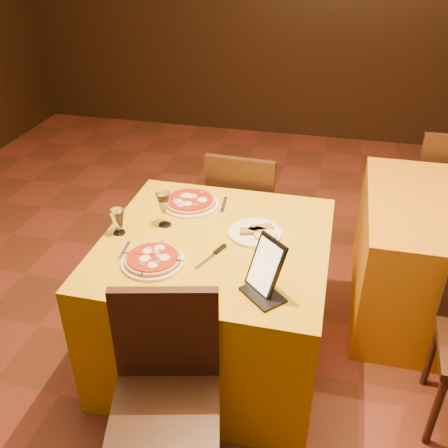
% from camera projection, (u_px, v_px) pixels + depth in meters
% --- Properties ---
extents(floor, '(6.00, 7.00, 0.01)m').
position_uv_depth(floor, '(221.00, 358.00, 2.78)').
color(floor, '#5E2D19').
rests_on(floor, ground).
extents(wall_back, '(6.00, 0.01, 2.80)m').
position_uv_depth(wall_back, '(304.00, 1.00, 4.95)').
color(wall_back, black).
rests_on(wall_back, floor).
extents(main_table, '(1.10, 1.10, 0.75)m').
position_uv_depth(main_table, '(216.00, 299.00, 2.63)').
color(main_table, '#CA9F0D').
rests_on(main_table, floor).
extents(chair_main_near, '(0.47, 0.47, 0.91)m').
position_uv_depth(chair_main_near, '(165.00, 413.00, 1.93)').
color(chair_main_near, black).
rests_on(chair_main_near, floor).
extents(chair_main_far, '(0.46, 0.46, 0.91)m').
position_uv_depth(chair_main_far, '(246.00, 211.00, 3.27)').
color(chair_main_far, black).
rests_on(chair_main_far, floor).
extents(chair_side_far, '(0.47, 0.47, 0.91)m').
position_uv_depth(chair_side_far, '(440.00, 186.00, 3.57)').
color(chair_side_far, black).
rests_on(chair_side_far, floor).
extents(pizza_near, '(0.29, 0.29, 0.03)m').
position_uv_depth(pizza_near, '(153.00, 260.00, 2.26)').
color(pizza_near, white).
rests_on(pizza_near, main_table).
extents(pizza_far, '(0.31, 0.31, 0.03)m').
position_uv_depth(pizza_far, '(190.00, 202.00, 2.73)').
color(pizza_far, white).
rests_on(pizza_far, main_table).
extents(cutlet_dish, '(0.27, 0.27, 0.03)m').
position_uv_depth(cutlet_dish, '(255.00, 232.00, 2.47)').
color(cutlet_dish, white).
rests_on(cutlet_dish, main_table).
extents(wine_glass, '(0.09, 0.09, 0.19)m').
position_uv_depth(wine_glass, '(164.00, 209.00, 2.50)').
color(wine_glass, '#D9C37B').
rests_on(wine_glass, main_table).
extents(water_glass, '(0.08, 0.08, 0.13)m').
position_uv_depth(water_glass, '(118.00, 222.00, 2.45)').
color(water_glass, white).
rests_on(water_glass, main_table).
extents(tablet, '(0.18, 0.18, 0.23)m').
position_uv_depth(tablet, '(266.00, 266.00, 2.05)').
color(tablet, black).
rests_on(tablet, main_table).
extents(knife, '(0.09, 0.20, 0.01)m').
position_uv_depth(knife, '(209.00, 258.00, 2.29)').
color(knife, silver).
rests_on(knife, main_table).
extents(fork_near, '(0.03, 0.15, 0.01)m').
position_uv_depth(fork_near, '(125.00, 250.00, 2.35)').
color(fork_near, silver).
rests_on(fork_near, main_table).
extents(fork_far, '(0.04, 0.18, 0.01)m').
position_uv_depth(fork_far, '(224.00, 205.00, 2.73)').
color(fork_far, '#A4A4AA').
rests_on(fork_far, main_table).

